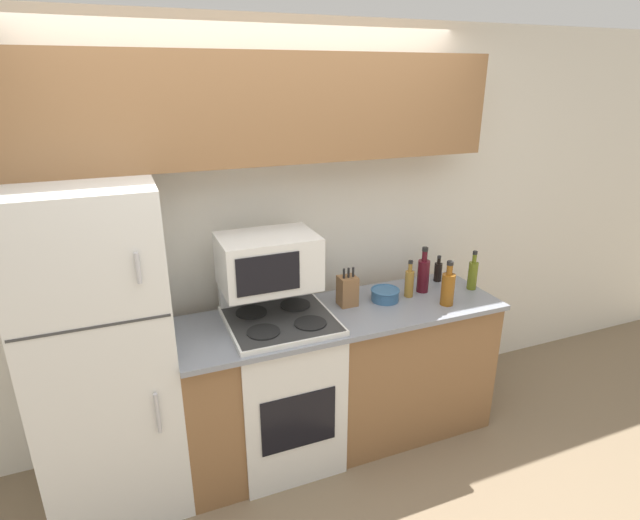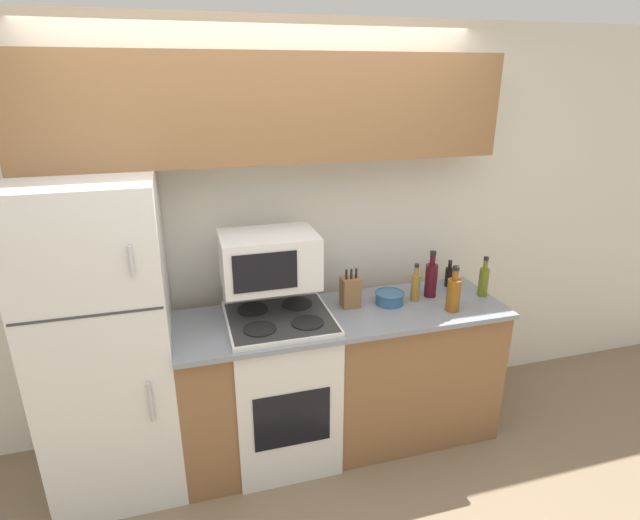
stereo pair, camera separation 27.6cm
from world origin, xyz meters
name	(u,v)px [view 2 (the right image)]	position (x,y,z in m)	size (l,w,h in m)	color
ground_plane	(301,480)	(0.00, 0.00, 0.00)	(12.00, 12.00, 0.00)	#7F6B51
wall_back	(270,237)	(0.00, 0.74, 1.27)	(8.00, 0.05, 2.55)	silver
lower_cabinets	(342,378)	(0.34, 0.29, 0.46)	(1.96, 0.61, 0.92)	brown
refrigerator	(107,341)	(-0.98, 0.35, 0.89)	(0.68, 0.73, 1.78)	silver
upper_cabinets	(272,108)	(0.00, 0.56, 2.06)	(2.63, 0.31, 0.57)	brown
stove	(281,385)	(-0.05, 0.28, 0.49)	(0.59, 0.60, 1.11)	silver
microwave	(269,259)	(-0.08, 0.37, 1.26)	(0.53, 0.38, 0.30)	silver
knife_block	(350,292)	(0.40, 0.35, 1.01)	(0.11, 0.10, 0.24)	brown
bowl	(389,297)	(0.65, 0.31, 0.96)	(0.18, 0.18, 0.08)	#335B84
bottle_olive_oil	(484,281)	(1.26, 0.26, 1.02)	(0.06, 0.06, 0.26)	#5B6619
bottle_whiskey	(454,293)	(0.97, 0.12, 1.03)	(0.08, 0.08, 0.28)	brown
bottle_wine_red	(431,279)	(0.94, 0.35, 1.04)	(0.08, 0.08, 0.30)	#470F19
bottle_vinegar	(415,286)	(0.81, 0.31, 1.01)	(0.06, 0.06, 0.24)	olive
bottle_soy_sauce	(449,276)	(1.13, 0.46, 0.99)	(0.05, 0.05, 0.18)	black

